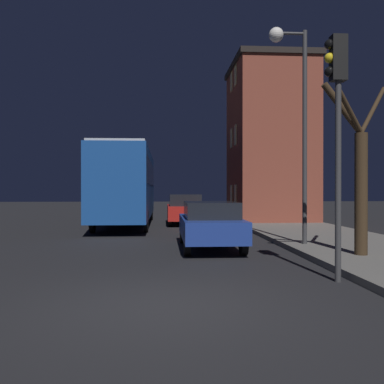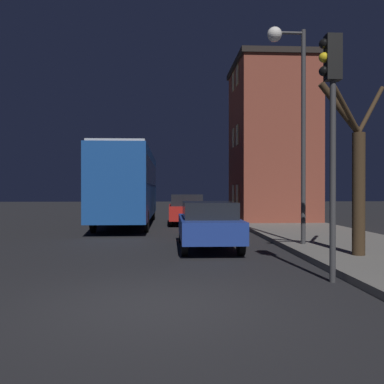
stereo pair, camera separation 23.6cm
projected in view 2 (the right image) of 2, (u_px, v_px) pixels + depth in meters
name	position (u px, v px, depth m)	size (l,w,h in m)	color
ground_plane	(155.00, 304.00, 6.80)	(120.00, 120.00, 0.00)	black
brick_building	(272.00, 141.00, 24.16)	(4.37, 5.70, 8.84)	brown
streetlamp	(291.00, 93.00, 13.11)	(1.20, 0.45, 6.66)	#38383A
traffic_light	(331.00, 106.00, 8.41)	(0.43, 0.24, 4.88)	#38383A
bare_tree	(356.00, 175.00, 10.88)	(2.13, 1.49, 4.47)	#382819
bus	(128.00, 181.00, 22.08)	(2.47, 11.64, 3.82)	#194793
car_near_lane	(208.00, 224.00, 13.20)	(1.75, 4.37, 1.46)	navy
car_mid_lane	(186.00, 209.00, 22.61)	(1.81, 4.30, 1.59)	#B21E19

